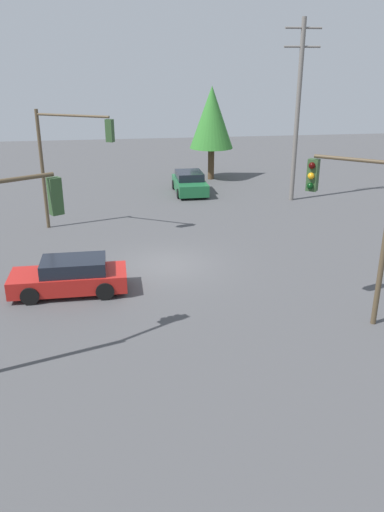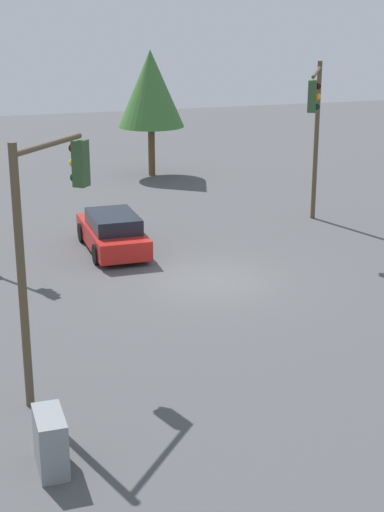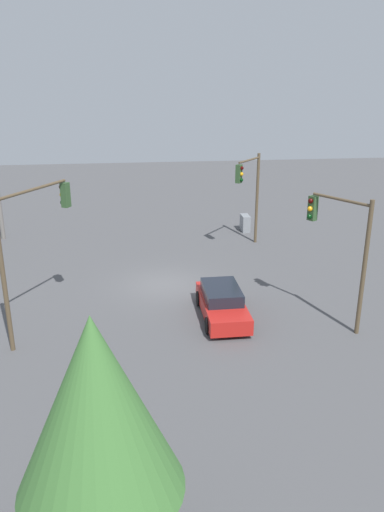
% 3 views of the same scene
% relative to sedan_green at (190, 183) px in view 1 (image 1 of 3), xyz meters
% --- Properties ---
extents(ground_plane, '(80.00, 80.00, 0.00)m').
position_rel_sedan_green_xyz_m(ground_plane, '(2.94, 12.79, -0.68)').
color(ground_plane, '#4C4C4F').
extents(sedan_green, '(2.06, 4.20, 1.42)m').
position_rel_sedan_green_xyz_m(sedan_green, '(0.00, 0.00, 0.00)').
color(sedan_green, '#1E6638').
rests_on(sedan_green, ground_plane).
extents(sedan_red, '(4.35, 1.88, 1.36)m').
position_rel_sedan_green_xyz_m(sedan_red, '(6.86, 15.02, -0.02)').
color(sedan_red, red).
rests_on(sedan_red, ground_plane).
extents(traffic_signal_main, '(2.70, 1.74, 5.62)m').
position_rel_sedan_green_xyz_m(traffic_signal_main, '(8.03, 19.66, 3.14)').
color(traffic_signal_main, brown).
rests_on(traffic_signal_main, ground_plane).
extents(traffic_signal_cross, '(3.86, 2.34, 6.14)m').
position_rel_sedan_green_xyz_m(traffic_signal_cross, '(7.17, 7.30, 3.56)').
color(traffic_signal_cross, brown).
rests_on(traffic_signal_cross, ground_plane).
extents(traffic_signal_aux, '(2.24, 1.95, 5.66)m').
position_rel_sedan_green_xyz_m(traffic_signal_aux, '(-2.57, 18.42, 3.15)').
color(traffic_signal_aux, brown).
rests_on(traffic_signal_aux, ground_plane).
extents(utility_pole_tall, '(2.20, 0.28, 10.75)m').
position_rel_sedan_green_xyz_m(utility_pole_tall, '(-6.22, 2.86, 4.99)').
color(utility_pole_tall, slate).
rests_on(utility_pole_tall, ground_plane).
extents(tree_far, '(3.21, 3.21, 6.79)m').
position_rel_sedan_green_xyz_m(tree_far, '(-2.27, -4.13, 3.85)').
color(tree_far, '#4C3823').
rests_on(tree_far, ground_plane).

